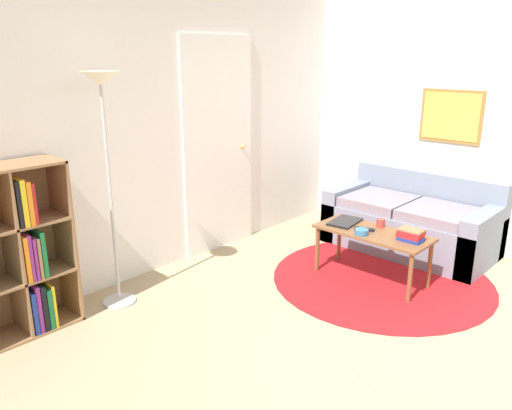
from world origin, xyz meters
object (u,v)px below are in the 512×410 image
object	(u,v)px
couch	(413,222)
coffee_table	(373,237)
floor_lamp	(103,116)
bowl	(362,232)
laptop	(345,222)
cup	(381,223)

from	to	relation	value
couch	coffee_table	distance (m)	0.96
floor_lamp	coffee_table	xyz separation A→B (m)	(1.73, -1.23, -1.08)
floor_lamp	bowl	world-z (taller)	floor_lamp
couch	laptop	world-z (taller)	couch
floor_lamp	coffee_table	distance (m)	2.38
couch	cup	size ratio (longest dim) A/B	21.44
laptop	cup	world-z (taller)	cup
floor_lamp	couch	world-z (taller)	floor_lamp
floor_lamp	bowl	xyz separation A→B (m)	(1.60, -1.19, -1.00)
couch	coffee_table	bearing A→B (deg)	-174.78
floor_lamp	laptop	xyz separation A→B (m)	(1.76, -0.93, -1.02)
coffee_table	floor_lamp	bearing A→B (deg)	144.57
couch	laptop	distance (m)	0.96
couch	laptop	bearing A→B (deg)	166.71
laptop	bowl	world-z (taller)	bowl
floor_lamp	laptop	size ratio (longest dim) A/B	5.03
coffee_table	laptop	xyz separation A→B (m)	(0.03, 0.30, 0.06)
floor_lamp	cup	size ratio (longest dim) A/B	24.15
bowl	cup	size ratio (longest dim) A/B	1.57
floor_lamp	bowl	bearing A→B (deg)	-36.83
coffee_table	couch	bearing A→B (deg)	5.22
couch	floor_lamp	bearing A→B (deg)	156.85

